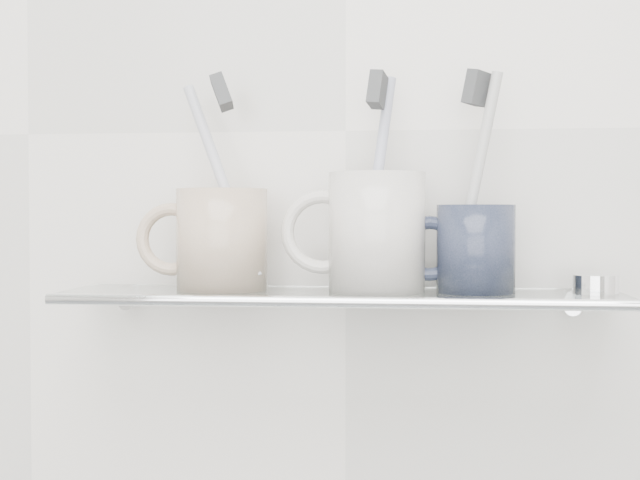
# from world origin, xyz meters

# --- Properties ---
(wall_back) EXTENTS (2.50, 0.00, 2.50)m
(wall_back) POSITION_xyz_m (0.00, 1.10, 1.25)
(wall_back) COLOR silver
(wall_back) RESTS_ON ground
(shelf_glass) EXTENTS (0.50, 0.12, 0.01)m
(shelf_glass) POSITION_xyz_m (0.00, 1.04, 1.10)
(shelf_glass) COLOR silver
(shelf_glass) RESTS_ON wall_back
(shelf_rail) EXTENTS (0.50, 0.01, 0.01)m
(shelf_rail) POSITION_xyz_m (0.00, 0.98, 1.10)
(shelf_rail) COLOR silver
(shelf_rail) RESTS_ON shelf_glass
(bracket_left) EXTENTS (0.02, 0.03, 0.02)m
(bracket_left) POSITION_xyz_m (-0.21, 1.09, 1.09)
(bracket_left) COLOR silver
(bracket_left) RESTS_ON wall_back
(bracket_right) EXTENTS (0.02, 0.03, 0.02)m
(bracket_right) POSITION_xyz_m (0.21, 1.09, 1.09)
(bracket_right) COLOR silver
(bracket_right) RESTS_ON wall_back
(mug_left) EXTENTS (0.09, 0.09, 0.09)m
(mug_left) POSITION_xyz_m (-0.11, 1.04, 1.15)
(mug_left) COLOR beige
(mug_left) RESTS_ON shelf_glass
(mug_left_handle) EXTENTS (0.07, 0.01, 0.07)m
(mug_left_handle) POSITION_xyz_m (-0.16, 1.04, 1.15)
(mug_left_handle) COLOR beige
(mug_left_handle) RESTS_ON mug_left
(toothbrush_left) EXTENTS (0.08, 0.04, 0.18)m
(toothbrush_left) POSITION_xyz_m (-0.11, 1.04, 1.20)
(toothbrush_left) COLOR #B7B9C8
(toothbrush_left) RESTS_ON mug_left
(bristles_left) EXTENTS (0.03, 0.03, 0.04)m
(bristles_left) POSITION_xyz_m (-0.11, 1.04, 1.28)
(bristles_left) COLOR #3B3D3F
(bristles_left) RESTS_ON toothbrush_left
(mug_center) EXTENTS (0.09, 0.09, 0.11)m
(mug_center) POSITION_xyz_m (0.03, 1.04, 1.15)
(mug_center) COLOR white
(mug_center) RESTS_ON shelf_glass
(mug_center_handle) EXTENTS (0.08, 0.01, 0.08)m
(mug_center_handle) POSITION_xyz_m (-0.02, 1.04, 1.15)
(mug_center_handle) COLOR white
(mug_center_handle) RESTS_ON mug_center
(toothbrush_center) EXTENTS (0.03, 0.05, 0.19)m
(toothbrush_center) POSITION_xyz_m (0.03, 1.04, 1.20)
(toothbrush_center) COLOR #8C92B3
(toothbrush_center) RESTS_ON mug_center
(bristles_center) EXTENTS (0.02, 0.03, 0.03)m
(bristles_center) POSITION_xyz_m (0.03, 1.04, 1.28)
(bristles_center) COLOR #3B3D3F
(bristles_center) RESTS_ON toothbrush_center
(mug_right) EXTENTS (0.09, 0.09, 0.08)m
(mug_right) POSITION_xyz_m (0.12, 1.04, 1.14)
(mug_right) COLOR black
(mug_right) RESTS_ON shelf_glass
(mug_right_handle) EXTENTS (0.06, 0.01, 0.06)m
(mug_right_handle) POSITION_xyz_m (0.08, 1.04, 1.14)
(mug_right_handle) COLOR black
(mug_right_handle) RESTS_ON mug_right
(toothbrush_right) EXTENTS (0.05, 0.02, 0.19)m
(toothbrush_right) POSITION_xyz_m (0.12, 1.04, 1.20)
(toothbrush_right) COLOR beige
(toothbrush_right) RESTS_ON mug_right
(bristles_right) EXTENTS (0.03, 0.03, 0.03)m
(bristles_right) POSITION_xyz_m (0.12, 1.04, 1.28)
(bristles_right) COLOR #3B3D3F
(bristles_right) RESTS_ON toothbrush_right
(chrome_cap) EXTENTS (0.04, 0.04, 0.02)m
(chrome_cap) POSITION_xyz_m (0.22, 1.04, 1.11)
(chrome_cap) COLOR silver
(chrome_cap) RESTS_ON shelf_glass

